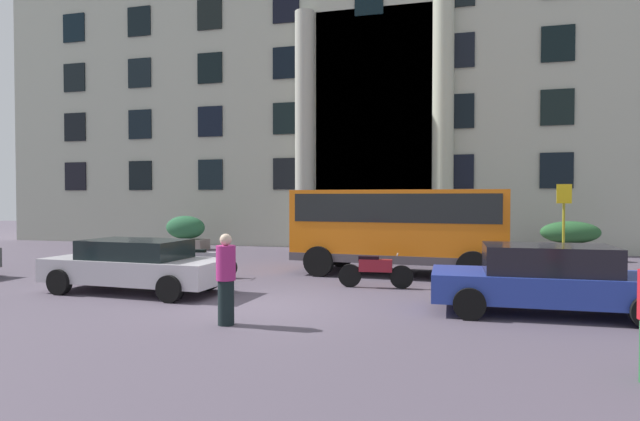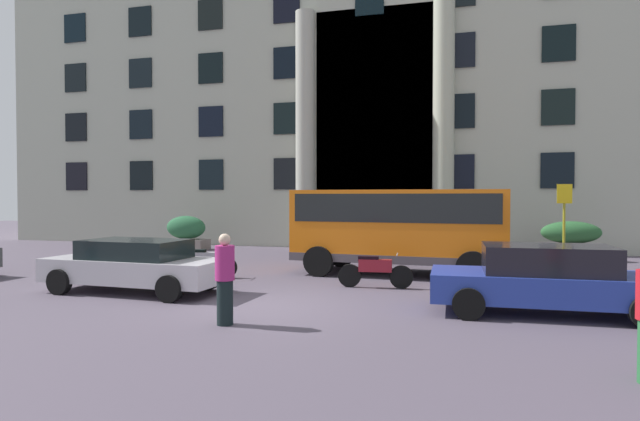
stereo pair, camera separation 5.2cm
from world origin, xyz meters
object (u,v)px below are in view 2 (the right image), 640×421
(motorcycle_near_kerb, at_px, (563,275))
(pedestrian_child_trailing, at_px, (225,279))
(parked_sedan_far, at_px, (547,279))
(hedge_planter_far_west, at_px, (359,237))
(hedge_planter_entrance_right, at_px, (186,233))
(hedge_planter_far_east, at_px, (571,242))
(orange_minibus, at_px, (400,224))
(hedge_planter_entrance_left, at_px, (482,241))
(motorcycle_far_end, at_px, (201,262))
(bus_stop_sign, at_px, (564,218))
(parked_hatchback_near, at_px, (135,265))
(scooter_by_planter, at_px, (374,270))

(motorcycle_near_kerb, height_order, pedestrian_child_trailing, pedestrian_child_trailing)
(parked_sedan_far, bearing_deg, hedge_planter_far_west, 118.35)
(hedge_planter_far_west, relative_size, hedge_planter_entrance_right, 0.94)
(hedge_planter_far_east, xyz_separation_m, motorcycle_near_kerb, (-1.46, -7.43, -0.25))
(orange_minibus, xyz_separation_m, hedge_planter_entrance_right, (-10.26, 5.29, -0.82))
(hedge_planter_entrance_left, bearing_deg, motorcycle_far_end, -139.30)
(parked_sedan_far, height_order, pedestrian_child_trailing, pedestrian_child_trailing)
(bus_stop_sign, xyz_separation_m, pedestrian_child_trailing, (-7.21, -9.04, -0.85))
(parked_sedan_far, relative_size, motorcycle_near_kerb, 2.32)
(orange_minibus, bearing_deg, hedge_planter_far_east, 46.30)
(parked_hatchback_near, bearing_deg, orange_minibus, 41.50)
(hedge_planter_entrance_left, distance_m, hedge_planter_far_east, 3.21)
(bus_stop_sign, xyz_separation_m, parked_sedan_far, (-1.37, -6.55, -0.99))
(hedge_planter_far_west, distance_m, motorcycle_far_end, 8.18)
(hedge_planter_far_west, xyz_separation_m, hedge_planter_far_east, (8.00, -0.12, 0.01))
(hedge_planter_entrance_left, relative_size, hedge_planter_far_east, 0.93)
(bus_stop_sign, xyz_separation_m, hedge_planter_entrance_right, (-15.14, 3.50, -0.97))
(orange_minibus, xyz_separation_m, hedge_planter_far_west, (-2.32, 5.38, -0.85))
(hedge_planter_far_east, bearing_deg, hedge_planter_entrance_left, -171.44)
(hedge_planter_entrance_right, bearing_deg, motorcycle_far_end, -57.55)
(parked_hatchback_near, bearing_deg, hedge_planter_far_east, 43.55)
(hedge_planter_far_east, bearing_deg, scooter_by_planter, -127.74)
(hedge_planter_far_east, height_order, parked_hatchback_near, hedge_planter_far_east)
(hedge_planter_entrance_right, relative_size, motorcycle_far_end, 0.96)
(hedge_planter_far_west, distance_m, hedge_planter_entrance_right, 7.94)
(bus_stop_sign, height_order, parked_sedan_far, bus_stop_sign)
(orange_minibus, height_order, hedge_planter_entrance_left, orange_minibus)
(parked_sedan_far, bearing_deg, bus_stop_sign, 76.68)
(parked_sedan_far, relative_size, pedestrian_child_trailing, 2.71)
(motorcycle_near_kerb, bearing_deg, parked_sedan_far, -115.60)
(hedge_planter_entrance_left, xyz_separation_m, scooter_by_planter, (-2.87, -7.34, -0.22))
(hedge_planter_far_east, bearing_deg, bus_stop_sign, -103.00)
(hedge_planter_far_east, xyz_separation_m, scooter_by_planter, (-6.05, -7.81, -0.25))
(bus_stop_sign, height_order, motorcycle_near_kerb, bus_stop_sign)
(scooter_by_planter, distance_m, motorcycle_far_end, 5.19)
(bus_stop_sign, distance_m, motorcycle_far_end, 11.20)
(parked_sedan_far, distance_m, pedestrian_child_trailing, 6.35)
(bus_stop_sign, bearing_deg, hedge_planter_far_east, 77.00)
(bus_stop_sign, relative_size, hedge_planter_entrance_right, 1.40)
(hedge_planter_far_east, relative_size, pedestrian_child_trailing, 1.30)
(orange_minibus, relative_size, hedge_planter_far_west, 3.46)
(hedge_planter_entrance_right, bearing_deg, bus_stop_sign, -13.02)
(parked_hatchback_near, height_order, motorcycle_far_end, parked_hatchback_near)
(parked_hatchback_near, bearing_deg, pedestrian_child_trailing, -31.79)
(bus_stop_sign, xyz_separation_m, parked_hatchback_near, (-10.82, -6.56, -1.02))
(parked_hatchback_near, relative_size, pedestrian_child_trailing, 2.74)
(hedge_planter_entrance_left, xyz_separation_m, parked_hatchback_near, (-8.44, -9.55, 0.00))
(scooter_by_planter, bearing_deg, orange_minibus, 76.89)
(orange_minibus, xyz_separation_m, motorcycle_near_kerb, (4.22, -2.17, -1.09))
(parked_hatchback_near, height_order, pedestrian_child_trailing, pedestrian_child_trailing)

